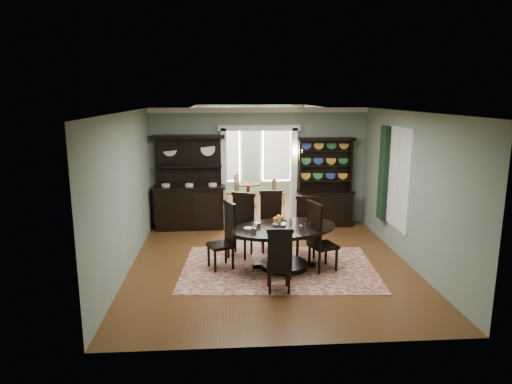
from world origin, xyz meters
The scene contains 19 objects.
room centered at (0.00, 0.04, 1.58)m, with size 5.51×6.01×3.01m.
parlor centered at (0.00, 5.53, 1.52)m, with size 3.51×3.50×3.01m.
doorway_trim centered at (0.00, 3.00, 1.62)m, with size 2.08×0.25×2.57m.
right_window centered at (2.69, 0.93, 1.60)m, with size 0.15×1.47×2.12m.
wall_sconce centered at (0.95, 2.85, 1.89)m, with size 0.27×0.21×0.21m.
rug centered at (0.14, -0.22, 0.01)m, with size 3.71×2.48×0.01m, color maroon.
dining_table centered at (0.25, -0.19, 0.58)m, with size 2.47×2.47×0.83m.
centerpiece centered at (0.15, -0.11, 0.89)m, with size 1.31×0.84×0.22m.
chair_far_left centered at (-0.54, 0.62, 0.70)m, with size 0.64×0.63×1.33m.
chair_far_mid centered at (0.10, 0.91, 0.68)m, with size 0.50×0.48×1.30m.
chair_far_right centered at (0.81, 0.57, 0.65)m, with size 0.54×0.52×1.24m.
chair_end_left centered at (-0.88, -0.07, 0.69)m, with size 0.60×0.62×1.31m.
chair_end_right centered at (0.87, -0.36, 0.71)m, with size 0.61×0.63×1.35m.
chair_near centered at (0.01, -1.33, 0.61)m, with size 0.45×0.42×1.16m.
sideboard centered at (-1.77, 2.73, 0.82)m, with size 1.80×0.67×2.35m.
welsh_dresser centered at (1.67, 2.75, 0.82)m, with size 1.45×0.54×2.26m.
parlor_table centered at (-0.18, 4.90, 0.47)m, with size 0.77×0.77×0.71m.
parlor_chair_left centered at (-0.65, 4.66, 0.56)m, with size 0.48×0.47×1.04m.
parlor_chair_right centered at (0.69, 4.87, 0.45)m, with size 0.40×0.39×0.84m.
Camera 1 is at (-0.89, -8.53, 3.31)m, focal length 32.00 mm.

